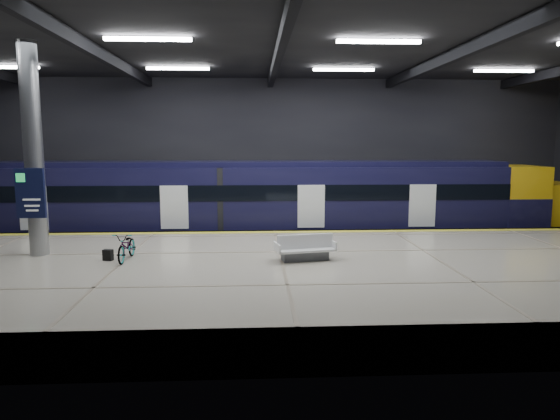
{
  "coord_description": "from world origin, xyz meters",
  "views": [
    {
      "loc": [
        -0.86,
        -17.67,
        4.81
      ],
      "look_at": [
        0.15,
        1.5,
        2.2
      ],
      "focal_mm": 32.0,
      "sensor_mm": 36.0,
      "label": 1
    }
  ],
  "objects": [
    {
      "name": "ground",
      "position": [
        0.0,
        0.0,
        0.0
      ],
      "size": [
        30.0,
        30.0,
        0.0
      ],
      "primitive_type": "plane",
      "color": "black",
      "rests_on": "ground"
    },
    {
      "name": "room_shell",
      "position": [
        -0.0,
        0.0,
        5.72
      ],
      "size": [
        30.1,
        16.1,
        8.05
      ],
      "color": "black",
      "rests_on": "ground"
    },
    {
      "name": "platform",
      "position": [
        0.0,
        -2.5,
        0.55
      ],
      "size": [
        30.0,
        11.0,
        1.1
      ],
      "primitive_type": "cube",
      "color": "#B3A997",
      "rests_on": "ground"
    },
    {
      "name": "safety_strip",
      "position": [
        0.0,
        2.75,
        1.11
      ],
      "size": [
        30.0,
        0.4,
        0.01
      ],
      "primitive_type": "cube",
      "color": "gold",
      "rests_on": "platform"
    },
    {
      "name": "rails",
      "position": [
        0.0,
        5.5,
        0.08
      ],
      "size": [
        30.0,
        1.52,
        0.16
      ],
      "color": "gray",
      "rests_on": "ground"
    },
    {
      "name": "train",
      "position": [
        0.46,
        5.5,
        2.06
      ],
      "size": [
        29.4,
        2.84,
        3.79
      ],
      "color": "black",
      "rests_on": "ground"
    },
    {
      "name": "bench",
      "position": [
        0.74,
        -2.27,
        1.39
      ],
      "size": [
        2.0,
        1.13,
        0.83
      ],
      "rotation": [
        0.0,
        0.0,
        0.2
      ],
      "color": "#595B60",
      "rests_on": "platform"
    },
    {
      "name": "bicycle",
      "position": [
        -4.89,
        -1.97,
        1.55
      ],
      "size": [
        0.66,
        1.75,
        0.91
      ],
      "primitive_type": "imported",
      "rotation": [
        0.0,
        0.0,
        -0.03
      ],
      "color": "#99999E",
      "rests_on": "platform"
    },
    {
      "name": "pannier_bag",
      "position": [
        -5.49,
        -1.97,
        1.28
      ],
      "size": [
        0.34,
        0.26,
        0.35
      ],
      "primitive_type": "cube",
      "rotation": [
        0.0,
        0.0,
        -0.29
      ],
      "color": "black",
      "rests_on": "platform"
    },
    {
      "name": "info_column",
      "position": [
        -8.0,
        -1.03,
        4.46
      ],
      "size": [
        0.9,
        0.78,
        6.9
      ],
      "color": "#9EA0A5",
      "rests_on": "platform"
    }
  ]
}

